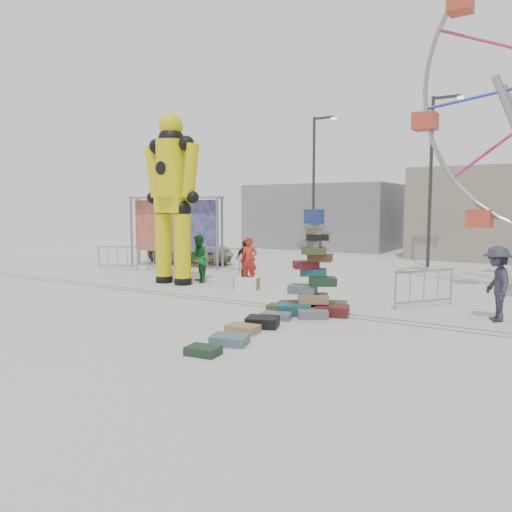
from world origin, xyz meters
The scene contains 25 objects.
ground centered at (0.00, 0.00, 0.00)m, with size 90.00×90.00×0.00m, color #9E9E99.
track_line_near centered at (0.00, 0.60, 0.00)m, with size 40.00×0.04×0.01m, color #47443F.
track_line_far centered at (0.00, 1.00, 0.00)m, with size 40.00×0.04×0.01m, color #47443F.
building_left centered at (-6.00, 22.00, 2.20)m, with size 10.00×8.00×4.40m, color gray.
lamp_post_right centered at (3.09, 13.00, 4.48)m, with size 1.41×0.25×8.00m.
lamp_post_left centered at (-3.91, 15.00, 4.48)m, with size 1.41×0.25×8.00m.
suitcase_tower centered at (2.76, 0.60, 0.79)m, with size 2.16×1.89×2.82m.
crash_test_dummy centered at (-3.97, 2.65, 3.42)m, with size 2.56×1.13×6.49m.
banner_scaffold centered at (-7.21, 6.61, 2.52)m, with size 4.68×1.94×3.36m.
steamer_trunk centered at (-0.92, 3.00, 0.20)m, with size 0.85×0.49×0.40m, color silver.
row_case_0 centered at (1.93, 0.30, 0.10)m, with size 0.70×0.51×0.20m, color #3F4422.
row_case_1 centered at (2.27, -0.52, 0.09)m, with size 0.75×0.46×0.17m, color slate.
row_case_2 centered at (2.39, -1.44, 0.12)m, with size 0.76×0.60×0.25m, color black.
row_case_3 centered at (2.29, -2.14, 0.09)m, with size 0.73×0.50×0.18m, color #9B744F.
row_case_4 centered at (2.59, -3.12, 0.10)m, with size 0.76×0.56×0.20m, color slate.
row_case_5 centered at (2.57, -4.00, 0.09)m, with size 0.65×0.46×0.17m, color #1C3321.
barricade_dummy_a centered at (-8.98, 4.55, 0.55)m, with size 2.00×0.10×1.10m, color gray, non-canonical shape.
barricade_dummy_b centered at (-6.66, 4.89, 0.55)m, with size 2.00×0.10×1.10m, color gray, non-canonical shape.
barricade_dummy_c centered at (-4.44, 6.51, 0.55)m, with size 2.00×0.10×1.10m, color gray, non-canonical shape.
barricade_wheel_front centered at (5.13, 3.04, 0.55)m, with size 2.00×0.10×1.10m, color gray, non-canonical shape.
pedestrian_red centered at (-1.54, 4.14, 0.88)m, with size 0.64×0.42×1.75m, color #B02519.
pedestrian_green centered at (-3.31, 3.35, 0.91)m, with size 0.88×0.69×1.82m, color #186329.
pedestrian_black centered at (-2.35, 5.17, 0.78)m, with size 0.92×0.38×1.57m, color black.
pedestrian_grey centered at (7.10, 2.23, 0.96)m, with size 1.24×0.71×1.92m, color #252632.
parked_suv centered at (-7.69, 8.27, 0.66)m, with size 2.19×4.76×1.32m, color tan.
Camera 1 is at (8.45, -11.56, 2.89)m, focal length 35.00 mm.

